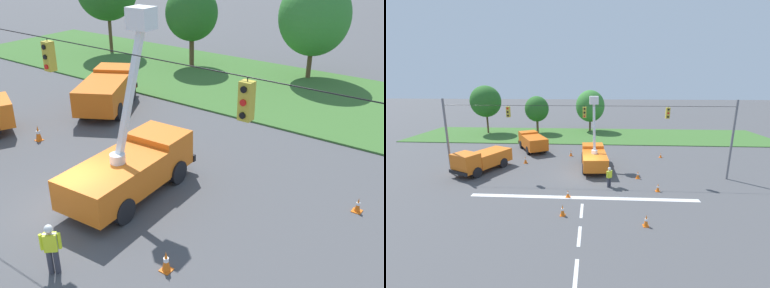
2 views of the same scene
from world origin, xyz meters
TOP-DOWN VIEW (x-y plane):
  - ground_plane at (0.00, 0.00)m, footprint 200.00×200.00m
  - grass_verge at (0.00, 18.00)m, footprint 56.00×12.00m
  - signal_gantry at (0.02, -0.00)m, footprint 26.20×0.33m
  - tree_west at (-8.68, 19.60)m, footprint 3.95×4.19m
  - tree_centre at (0.18, 21.88)m, footprint 4.96×4.99m
  - utility_truck_bucket_lift at (0.84, 2.50)m, footprint 2.74×6.26m
  - utility_truck_support_near at (-7.04, 8.82)m, footprint 4.90×6.21m
  - road_worker at (2.13, -2.46)m, footprint 0.51×0.47m
  - traffic_cone_foreground_right at (4.89, -0.35)m, footprint 0.36×0.36m
  - traffic_cone_mid_right at (8.67, 6.51)m, footprint 0.36×0.36m
  - traffic_cone_near_bucket at (-1.88, 6.51)m, footprint 0.36×0.36m
  - traffic_cone_far_left at (-6.58, 3.45)m, footprint 0.36×0.36m

SIDE VIEW (x-z plane):
  - ground_plane at x=0.00m, z-range 0.00..0.00m
  - grass_verge at x=0.00m, z-range 0.00..0.10m
  - traffic_cone_mid_right at x=8.67m, z-range -0.02..0.57m
  - traffic_cone_foreground_right at x=4.89m, z-range -0.01..0.73m
  - traffic_cone_near_bucket at x=-1.88m, z-range 0.00..0.77m
  - traffic_cone_far_left at x=-6.58m, z-range 0.00..0.81m
  - road_worker at x=2.13m, z-range 0.11..1.88m
  - utility_truck_support_near at x=-7.04m, z-range 0.14..2.26m
  - utility_truck_bucket_lift at x=0.84m, z-range -2.28..4.94m
  - tree_west at x=-8.68m, z-range 1.01..7.28m
  - signal_gantry at x=0.02m, z-range 0.83..8.03m
  - tree_centre at x=0.18m, z-range 0.85..8.03m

